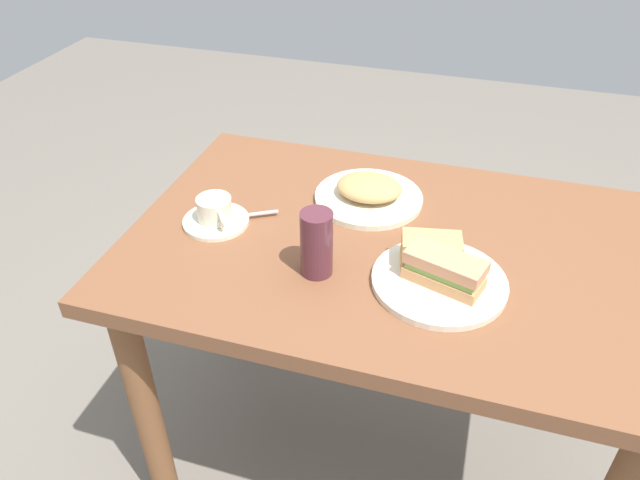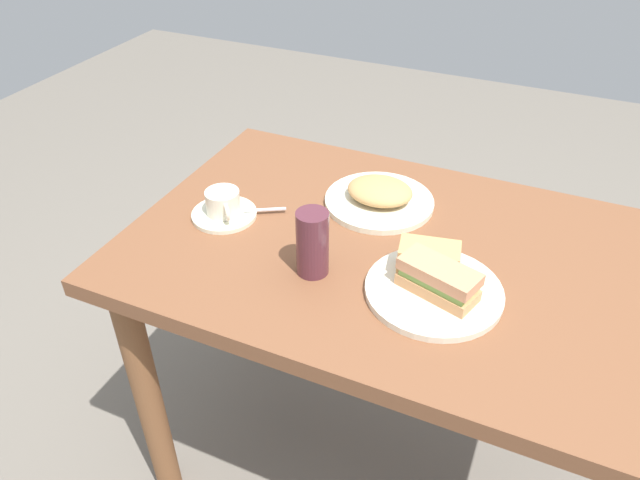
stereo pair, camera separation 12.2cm
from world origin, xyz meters
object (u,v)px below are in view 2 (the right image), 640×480
(coffee_cup, at_px, (223,202))
(drinking_glass, at_px, (312,243))
(dining_table, at_px, (391,291))
(side_plate, at_px, (379,201))
(coffee_saucer, at_px, (224,214))
(sandwich_front, at_px, (438,279))
(spoon, at_px, (257,210))
(sandwich_plate, at_px, (434,291))
(sandwich_back, at_px, (429,259))

(coffee_cup, xyz_separation_m, drinking_glass, (-0.26, 0.09, 0.03))
(dining_table, height_order, side_plate, side_plate)
(dining_table, distance_m, side_plate, 0.21)
(side_plate, bearing_deg, drinking_glass, 82.20)
(coffee_saucer, distance_m, coffee_cup, 0.03)
(sandwich_front, distance_m, coffee_cup, 0.51)
(spoon, bearing_deg, sandwich_plate, 166.90)
(coffee_saucer, xyz_separation_m, spoon, (-0.06, -0.04, 0.01))
(dining_table, relative_size, side_plate, 4.47)
(coffee_cup, bearing_deg, sandwich_back, 177.32)
(sandwich_back, bearing_deg, coffee_saucer, -2.83)
(coffee_saucer, height_order, side_plate, side_plate)
(spoon, bearing_deg, side_plate, -147.24)
(dining_table, xyz_separation_m, drinking_glass, (0.13, 0.14, 0.19))
(side_plate, xyz_separation_m, drinking_glass, (0.04, 0.28, 0.06))
(coffee_saucer, bearing_deg, side_plate, -147.94)
(drinking_glass, bearing_deg, side_plate, -97.80)
(sandwich_plate, relative_size, spoon, 2.85)
(dining_table, bearing_deg, sandwich_back, 141.70)
(sandwich_back, bearing_deg, dining_table, -38.30)
(coffee_saucer, relative_size, spoon, 1.59)
(spoon, relative_size, drinking_glass, 0.66)
(side_plate, relative_size, drinking_glass, 1.82)
(dining_table, xyz_separation_m, coffee_saucer, (0.39, 0.04, 0.13))
(dining_table, height_order, coffee_saucer, coffee_saucer)
(sandwich_back, distance_m, coffee_saucer, 0.48)
(sandwich_front, relative_size, spoon, 1.76)
(drinking_glass, bearing_deg, coffee_saucer, -20.10)
(side_plate, bearing_deg, sandwich_back, 129.16)
(sandwich_back, relative_size, spoon, 1.37)
(dining_table, xyz_separation_m, sandwich_back, (-0.09, 0.07, 0.17))
(spoon, bearing_deg, coffee_cup, 30.67)
(sandwich_back, xyz_separation_m, side_plate, (0.17, -0.21, -0.04))
(sandwich_front, distance_m, sandwich_back, 0.06)
(sandwich_front, distance_m, drinking_glass, 0.25)
(drinking_glass, bearing_deg, coffee_cup, -19.94)
(dining_table, xyz_separation_m, sandwich_front, (-0.12, 0.12, 0.17))
(sandwich_back, height_order, drinking_glass, drinking_glass)
(sandwich_front, xyz_separation_m, spoon, (0.44, -0.11, -0.03))
(coffee_saucer, bearing_deg, sandwich_back, 177.17)
(coffee_saucer, relative_size, side_plate, 0.58)
(sandwich_plate, distance_m, sandwich_front, 0.04)
(sandwich_front, distance_m, spoon, 0.46)
(sandwich_plate, distance_m, side_plate, 0.32)
(coffee_cup, bearing_deg, sandwich_front, 171.75)
(sandwich_front, bearing_deg, side_plate, -51.99)
(sandwich_front, xyz_separation_m, coffee_cup, (0.51, -0.07, -0.01))
(coffee_saucer, xyz_separation_m, drinking_glass, (-0.26, 0.10, 0.06))
(sandwich_plate, bearing_deg, coffee_saucer, -7.47)
(dining_table, xyz_separation_m, spoon, (0.32, 0.01, 0.13))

